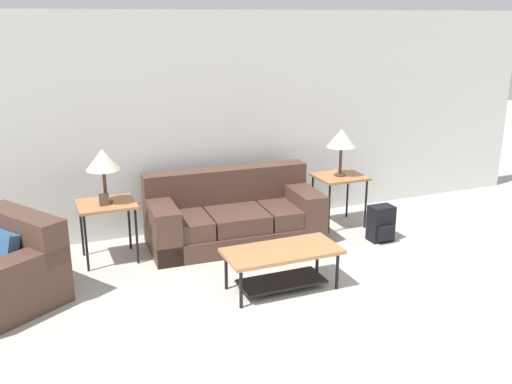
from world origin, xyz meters
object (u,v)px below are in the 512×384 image
Objects in this scene: side_table_right at (340,181)px; backpack at (381,224)px; couch at (233,217)px; table_lamp_right at (341,139)px; side_table_left at (107,209)px; coffee_table at (282,260)px; table_lamp_left at (103,160)px.

backpack is (0.20, -0.65, -0.38)m from side_table_right.
table_lamp_right is at bearing 0.57° from couch.
side_table_left is 3.11m from backpack.
couch is at bearing -179.43° from table_lamp_right.
backpack is (1.60, 0.70, -0.10)m from coffee_table.
backpack is at bearing -12.06° from side_table_left.
side_table_right is 0.53m from table_lamp_right.
couch is 1.44m from side_table_right.
side_table_right is at bearing 135.00° from table_lamp_right.
side_table_left is at bearing 167.94° from backpack.
side_table_left is (-1.41, 0.01, 0.28)m from couch.
couch is at bearing -0.57° from side_table_left.
coffee_table is at bearing -156.48° from backpack.
side_table_right is (1.40, 1.34, 0.28)m from coffee_table.
side_table_left is at bearing 136.65° from coffee_table.
backpack is at bearing -21.44° from couch.
backpack is (0.20, -0.65, -0.90)m from table_lamp_right.
couch is at bearing 158.56° from backpack.
couch is 1.44m from side_table_left.
table_lamp_left is 2.82m from table_lamp_right.
table_lamp_right reaches higher than side_table_left.
table_lamp_right reaches higher than side_table_right.
table_lamp_left reaches higher than backpack.
couch reaches higher than side_table_left.
coffee_table is 1.91× the size of table_lamp_right.
table_lamp_left is 1.00× the size of table_lamp_right.
side_table_left reaches higher than backpack.
table_lamp_left reaches higher than side_table_left.
backpack is at bearing -72.87° from table_lamp_right.
coffee_table is at bearing -43.35° from table_lamp_left.
side_table_right is 1.11× the size of table_lamp_left.
table_lamp_left is at bearing -116.57° from side_table_left.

